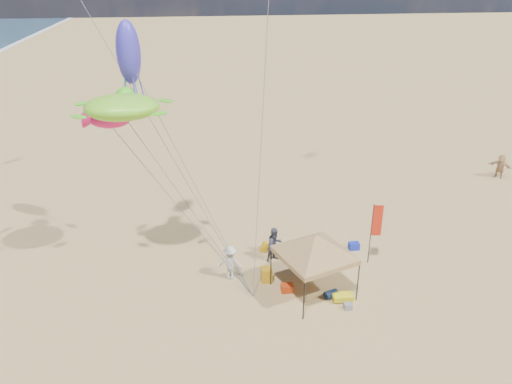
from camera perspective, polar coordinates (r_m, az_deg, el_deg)
ground at (r=22.05m, az=1.15°, el=-12.77°), size 280.00×280.00×0.00m
canopy_tent at (r=21.23m, az=6.96°, el=-5.21°), size 5.32×5.32×3.47m
feather_flag at (r=24.25m, az=13.76°, el=-3.70°), size 0.50×0.11×3.27m
cooler_red at (r=22.62m, az=3.64°, el=-11.13°), size 0.54×0.38×0.38m
cooler_blue at (r=26.17m, az=11.36°, el=-6.19°), size 0.54×0.38×0.38m
bag_navy at (r=22.48m, az=8.73°, el=-11.70°), size 0.69×0.54×0.36m
bag_orange at (r=25.62m, az=0.99°, el=-6.40°), size 0.54×0.69×0.36m
chair_green at (r=24.17m, az=8.76°, el=-8.35°), size 0.50×0.50×0.70m
chair_yellow at (r=23.17m, az=1.24°, el=-9.62°), size 0.50×0.50×0.70m
crate_grey at (r=21.97m, az=10.67°, el=-12.98°), size 0.34×0.30×0.28m
beach_cart at (r=22.37m, az=10.09°, el=-11.96°), size 0.90×0.50×0.24m
person_near_a at (r=25.03m, az=1.95°, el=-5.63°), size 0.68×0.64×1.56m
person_near_b at (r=24.43m, az=2.21°, el=-6.15°), size 1.09×1.01×1.79m
person_near_c at (r=23.10m, az=-3.02°, el=-8.24°), size 1.26×0.94×1.73m
person_far_c at (r=38.06m, az=26.62°, el=2.72°), size 1.40×1.52×1.70m
turtle_kite at (r=21.48m, az=-15.38°, el=9.52°), size 3.81×3.44×1.05m
fish_kite at (r=22.33m, az=-16.67°, el=8.13°), size 1.86×1.07×0.79m
squid_kite at (r=23.69m, az=-14.66°, el=15.47°), size 1.46×1.46×2.86m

